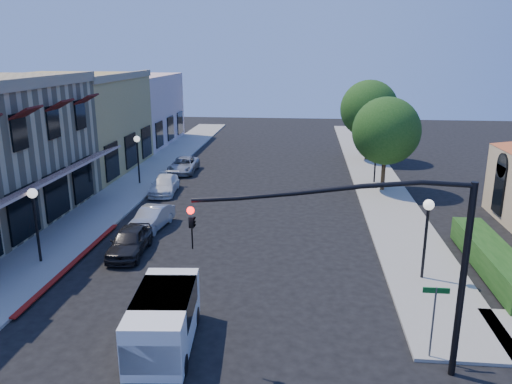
# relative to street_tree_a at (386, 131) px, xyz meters

# --- Properties ---
(sidewalk_left) EXTENTS (3.50, 50.00, 0.12)m
(sidewalk_left) POSITION_rel_street_tree_a_xyz_m (-17.55, 5.00, -4.13)
(sidewalk_left) COLOR gray
(sidewalk_left) RESTS_ON ground
(sidewalk_right) EXTENTS (3.50, 50.00, 0.12)m
(sidewalk_right) POSITION_rel_street_tree_a_xyz_m (-0.05, 5.00, -4.13)
(sidewalk_right) COLOR gray
(sidewalk_right) RESTS_ON ground
(curb_red_strip) EXTENTS (0.25, 10.00, 0.06)m
(curb_red_strip) POSITION_rel_street_tree_a_xyz_m (-15.70, -14.00, -4.19)
(curb_red_strip) COLOR maroon
(curb_red_strip) RESTS_ON ground
(yellow_stucco_building) EXTENTS (10.00, 12.00, 7.60)m
(yellow_stucco_building) POSITION_rel_street_tree_a_xyz_m (-24.30, 4.00, -0.39)
(yellow_stucco_building) COLOR tan
(yellow_stucco_building) RESTS_ON ground
(pink_stucco_building) EXTENTS (10.00, 12.00, 7.00)m
(pink_stucco_building) POSITION_rel_street_tree_a_xyz_m (-24.30, 16.00, -0.69)
(pink_stucco_building) COLOR beige
(pink_stucco_building) RESTS_ON ground
(hedge) EXTENTS (1.40, 8.00, 1.10)m
(hedge) POSITION_rel_street_tree_a_xyz_m (2.90, -13.00, -4.19)
(hedge) COLOR #194313
(hedge) RESTS_ON ground
(street_tree_a) EXTENTS (4.56, 4.56, 6.48)m
(street_tree_a) POSITION_rel_street_tree_a_xyz_m (0.00, 0.00, 0.00)
(street_tree_a) COLOR #332514
(street_tree_a) RESTS_ON ground
(street_tree_b) EXTENTS (4.94, 4.94, 7.02)m
(street_tree_b) POSITION_rel_street_tree_a_xyz_m (0.00, 10.00, 0.35)
(street_tree_b) COLOR #332514
(street_tree_b) RESTS_ON ground
(signal_mast_arm) EXTENTS (8.01, 0.39, 6.00)m
(signal_mast_arm) POSITION_rel_street_tree_a_xyz_m (-2.94, -20.50, -0.11)
(signal_mast_arm) COLOR black
(signal_mast_arm) RESTS_ON ground
(street_name_sign) EXTENTS (0.80, 0.06, 2.50)m
(street_name_sign) POSITION_rel_street_tree_a_xyz_m (-1.30, -19.80, -2.50)
(street_name_sign) COLOR #595B5E
(street_name_sign) RESTS_ON ground
(lamppost_left_near) EXTENTS (0.44, 0.44, 3.57)m
(lamppost_left_near) POSITION_rel_street_tree_a_xyz_m (-17.30, -14.00, -1.46)
(lamppost_left_near) COLOR black
(lamppost_left_near) RESTS_ON ground
(lamppost_left_far) EXTENTS (0.44, 0.44, 3.57)m
(lamppost_left_far) POSITION_rel_street_tree_a_xyz_m (-17.30, 0.00, -1.46)
(lamppost_left_far) COLOR black
(lamppost_left_far) RESTS_ON ground
(lamppost_right_near) EXTENTS (0.44, 0.44, 3.57)m
(lamppost_right_near) POSITION_rel_street_tree_a_xyz_m (-0.30, -14.00, -1.46)
(lamppost_right_near) COLOR black
(lamppost_right_near) RESTS_ON ground
(lamppost_right_far) EXTENTS (0.44, 0.44, 3.57)m
(lamppost_right_far) POSITION_rel_street_tree_a_xyz_m (-0.30, 2.00, -1.46)
(lamppost_right_far) COLOR black
(lamppost_right_far) RESTS_ON ground
(white_van) EXTENTS (2.18, 4.34, 1.86)m
(white_van) POSITION_rel_street_tree_a_xyz_m (-9.80, -19.99, -3.12)
(white_van) COLOR white
(white_van) RESTS_ON ground
(parked_car_a) EXTENTS (1.77, 3.92, 1.31)m
(parked_car_a) POSITION_rel_street_tree_a_xyz_m (-13.60, -12.51, -3.54)
(parked_car_a) COLOR black
(parked_car_a) RESTS_ON ground
(parked_car_b) EXTENTS (1.75, 3.79, 1.21)m
(parked_car_b) POSITION_rel_street_tree_a_xyz_m (-13.60, -9.00, -3.59)
(parked_car_b) COLOR #B0B3B6
(parked_car_b) RESTS_ON ground
(parked_car_c) EXTENTS (1.92, 4.12, 1.17)m
(parked_car_c) POSITION_rel_street_tree_a_xyz_m (-14.87, -2.00, -3.61)
(parked_car_c) COLOR silver
(parked_car_c) RESTS_ON ground
(parked_car_d) EXTENTS (2.09, 4.32, 1.18)m
(parked_car_d) POSITION_rel_street_tree_a_xyz_m (-15.00, 4.00, -3.60)
(parked_car_d) COLOR #A4A5A9
(parked_car_d) RESTS_ON ground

